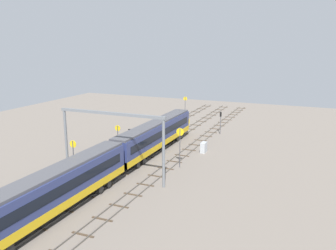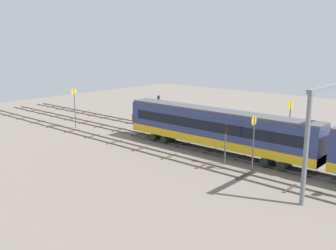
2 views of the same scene
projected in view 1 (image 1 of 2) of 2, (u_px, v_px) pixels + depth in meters
ground_plane at (162, 147)px, 60.97m from camera, size 103.37×103.37×0.00m
track_near_foreground at (189, 150)px, 59.12m from camera, size 87.37×2.40×0.16m
track_with_train at (162, 146)px, 60.96m from camera, size 87.37×2.40×0.16m
track_middle at (137, 143)px, 62.80m from camera, size 87.37×2.40×0.16m
train at (118, 156)px, 47.39m from camera, size 50.40×3.24×4.80m
overhead_gantry at (111, 131)px, 45.32m from camera, size 0.40×15.14×8.91m
speed_sign_near_foreground at (180, 141)px, 50.06m from camera, size 0.14×1.09×5.79m
speed_sign_mid_trackside at (74, 158)px, 43.16m from camera, size 0.14×0.91×5.97m
speed_sign_far_trackside at (185, 106)px, 79.07m from camera, size 0.14×0.87×5.79m
speed_sign_distant_end at (118, 138)px, 53.14m from camera, size 0.14×0.88×5.48m
signal_light_trackside_approach at (221, 120)px, 68.92m from camera, size 0.31×0.32×4.40m
signal_light_trackside_departure at (130, 138)px, 56.13m from camera, size 0.31×0.32×4.20m
relay_cabinet at (204, 147)px, 57.77m from camera, size 1.59×0.77×1.67m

